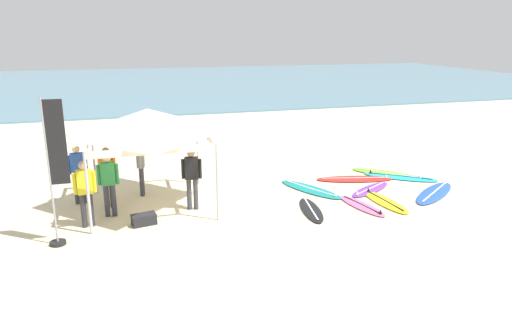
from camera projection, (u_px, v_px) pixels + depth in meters
name	position (u px, v px, depth m)	size (l,w,h in m)	color
ground_plane	(240.00, 210.00, 12.84)	(80.00, 80.00, 0.00)	beige
sea	(153.00, 83.00, 43.71)	(80.00, 36.00, 0.10)	#568499
canopy_tent	(148.00, 122.00, 12.55)	(3.24, 3.24, 2.75)	#B7B7BC
surfboard_blue	(434.00, 193.00, 14.08)	(2.41, 2.02, 0.19)	blue
surfboard_pink	(362.00, 206.00, 13.03)	(0.85, 1.88, 0.19)	pink
surfboard_red	(355.00, 179.00, 15.41)	(2.63, 1.26, 0.19)	red
surfboard_cyan	(400.00, 177.00, 15.63)	(2.30, 1.97, 0.19)	#23B2CC
surfboard_teal	(311.00, 189.00, 14.40)	(1.63, 2.40, 0.19)	#19847F
surfboard_purple	(370.00, 189.00, 14.39)	(1.91, 1.42, 0.19)	purple
surfboard_black	(311.00, 210.00, 12.75)	(0.81, 1.93, 0.19)	black
surfboard_lime	(389.00, 174.00, 15.95)	(2.23, 2.33, 0.19)	#7AD12D
surfboard_yellow	(384.00, 201.00, 13.37)	(0.70, 2.08, 0.19)	yellow
person_blue	(78.00, 170.00, 13.06)	(0.55, 0.25, 1.71)	#383842
person_grey	(141.00, 163.00, 13.77)	(0.26, 0.55, 1.71)	#383842
person_green	(108.00, 181.00, 12.14)	(0.55, 0.23, 1.71)	#383842
person_yellow	(85.00, 189.00, 11.48)	(0.55, 0.26, 1.71)	#2D2D33
person_black	(192.00, 175.00, 12.63)	(0.54, 0.29, 1.71)	#383842
person_orange	(107.00, 173.00, 12.81)	(0.48, 0.38, 1.71)	black
banner_flag	(56.00, 179.00, 10.36)	(0.60, 0.36, 3.40)	#99999E
gear_bag_near_tent	(144.00, 219.00, 11.82)	(0.60, 0.32, 0.28)	#232328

